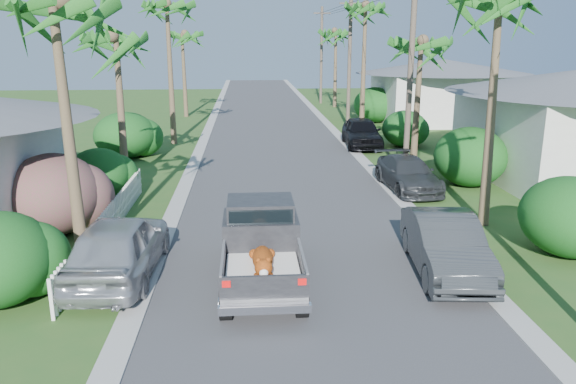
{
  "coord_description": "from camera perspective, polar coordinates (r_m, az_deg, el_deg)",
  "views": [
    {
      "loc": [
        -1.61,
        -11.67,
        6.07
      ],
      "look_at": [
        -0.36,
        5.35,
        1.4
      ],
      "focal_mm": 35.0,
      "sensor_mm": 36.0,
      "label": 1
    }
  ],
  "objects": [
    {
      "name": "palm_l_b",
      "position": [
        24.24,
        -17.16,
        14.83
      ],
      "size": [
        4.4,
        4.4,
        7.4
      ],
      "color": "brown",
      "rests_on": "ground"
    },
    {
      "name": "utility_pole_d",
      "position": [
        55.16,
        3.41,
        13.74
      ],
      "size": [
        1.6,
        0.26,
        9.0
      ],
      "color": "brown",
      "rests_on": "ground"
    },
    {
      "name": "parked_car_rm",
      "position": [
        23.76,
        12.07,
        1.8
      ],
      "size": [
        2.15,
        4.66,
        1.32
      ],
      "primitive_type": "imported",
      "rotation": [
        0.0,
        0.0,
        0.07
      ],
      "color": "#2F3134",
      "rests_on": "ground"
    },
    {
      "name": "curb_right",
      "position": [
        37.63,
        4.92,
        6.0
      ],
      "size": [
        0.6,
        100.0,
        0.06
      ],
      "primitive_type": "cube",
      "color": "#A5A39E",
      "rests_on": "ground"
    },
    {
      "name": "road",
      "position": [
        37.2,
        -1.67,
        5.91
      ],
      "size": [
        8.0,
        100.0,
        0.02
      ],
      "primitive_type": "cube",
      "color": "#38383A",
      "rests_on": "ground"
    },
    {
      "name": "palm_l_d",
      "position": [
        45.94,
        -10.7,
        15.5
      ],
      "size": [
        4.4,
        4.4,
        7.7
      ],
      "color": "brown",
      "rests_on": "ground"
    },
    {
      "name": "shrub_r_a",
      "position": [
        18.01,
        26.79,
        -2.25
      ],
      "size": [
        2.8,
        3.08,
        2.3
      ],
      "primitive_type": "ellipsoid",
      "color": "#154513",
      "rests_on": "ground"
    },
    {
      "name": "curb_left",
      "position": [
        37.26,
        -8.33,
        5.81
      ],
      "size": [
        0.6,
        100.0,
        0.06
      ],
      "primitive_type": "cube",
      "color": "#A5A39E",
      "rests_on": "ground"
    },
    {
      "name": "pickup_truck",
      "position": [
        14.59,
        -2.76,
        -5.01
      ],
      "size": [
        1.98,
        5.12,
        2.06
      ],
      "color": "black",
      "rests_on": "ground"
    },
    {
      "name": "shrub_l_d",
      "position": [
        30.74,
        -16.22,
        5.57
      ],
      "size": [
        3.2,
        3.52,
        2.4
      ],
      "primitive_type": "ellipsoid",
      "color": "#154513",
      "rests_on": "ground"
    },
    {
      "name": "picket_fence",
      "position": [
        18.58,
        -17.69,
        -2.89
      ],
      "size": [
        0.1,
        11.0,
        1.0
      ],
      "primitive_type": "cube",
      "color": "white",
      "rests_on": "ground"
    },
    {
      "name": "shrub_r_c",
      "position": [
        33.34,
        11.78,
        6.31
      ],
      "size": [
        2.6,
        2.86,
        2.1
      ],
      "primitive_type": "ellipsoid",
      "color": "#154513",
      "rests_on": "ground"
    },
    {
      "name": "palm_l_a",
      "position": [
        15.4,
        -22.63,
        17.4
      ],
      "size": [
        4.4,
        4.4,
        8.2
      ],
      "color": "brown",
      "rests_on": "ground"
    },
    {
      "name": "parked_car_rf",
      "position": [
        32.89,
        7.49,
        6.01
      ],
      "size": [
        2.23,
        5.0,
        1.67
      ],
      "primitive_type": "imported",
      "rotation": [
        0.0,
        0.0,
        -0.05
      ],
      "color": "black",
      "rests_on": "ground"
    },
    {
      "name": "palm_r_d",
      "position": [
        52.31,
        4.91,
        15.97
      ],
      "size": [
        4.4,
        4.4,
        8.0
      ],
      "color": "brown",
      "rests_on": "ground"
    },
    {
      "name": "utility_pole_c",
      "position": [
        40.35,
        6.26,
        13.12
      ],
      "size": [
        1.6,
        0.26,
        9.0
      ],
      "color": "brown",
      "rests_on": "ground"
    },
    {
      "name": "shrub_l_c",
      "position": [
        23.0,
        -18.68,
        1.75
      ],
      "size": [
        2.4,
        2.64,
        2.0
      ],
      "primitive_type": "ellipsoid",
      "color": "#154513",
      "rests_on": "ground"
    },
    {
      "name": "ground",
      "position": [
        13.25,
        3.31,
        -11.98
      ],
      "size": [
        120.0,
        120.0,
        0.0
      ],
      "primitive_type": "plane",
      "color": "#2E5821",
      "rests_on": "ground"
    },
    {
      "name": "parked_car_rn",
      "position": [
        15.56,
        15.71,
        -5.22
      ],
      "size": [
        2.06,
        4.8,
        1.54
      ],
      "primitive_type": "imported",
      "rotation": [
        0.0,
        0.0,
        -0.09
      ],
      "color": "#313537",
      "rests_on": "ground"
    },
    {
      "name": "palm_r_c",
      "position": [
        38.53,
        7.9,
        18.19
      ],
      "size": [
        4.4,
        4.4,
        9.4
      ],
      "color": "brown",
      "rests_on": "ground"
    },
    {
      "name": "palm_l_c",
      "position": [
        34.01,
        -12.22,
        18.08
      ],
      "size": [
        4.4,
        4.4,
        9.2
      ],
      "color": "brown",
      "rests_on": "ground"
    },
    {
      "name": "palm_r_b",
      "position": [
        27.91,
        13.35,
        14.66
      ],
      "size": [
        4.4,
        4.4,
        7.2
      ],
      "color": "brown",
      "rests_on": "ground"
    },
    {
      "name": "shrub_l_b",
      "position": [
        19.32,
        -22.74,
        -0.21
      ],
      "size": [
        3.0,
        3.3,
        2.6
      ],
      "primitive_type": "ellipsoid",
      "color": "#A31756",
      "rests_on": "ground"
    },
    {
      "name": "parked_car_ln",
      "position": [
        15.3,
        -16.81,
        -5.34
      ],
      "size": [
        2.19,
        5.04,
        1.69
      ],
      "primitive_type": "imported",
      "rotation": [
        0.0,
        0.0,
        3.1
      ],
      "color": "#ABADB2",
      "rests_on": "ground"
    },
    {
      "name": "shrub_r_b",
      "position": [
        25.01,
        18.02,
        3.43
      ],
      "size": [
        3.0,
        3.3,
        2.5
      ],
      "primitive_type": "ellipsoid",
      "color": "#154513",
      "rests_on": "ground"
    },
    {
      "name": "shrub_r_d",
      "position": [
        43.03,
        8.84,
        8.75
      ],
      "size": [
        3.2,
        3.52,
        2.6
      ],
      "primitive_type": "ellipsoid",
      "color": "#154513",
      "rests_on": "ground"
    },
    {
      "name": "utility_pole_b",
      "position": [
        25.75,
        12.33,
        11.68
      ],
      "size": [
        1.6,
        0.26,
        9.0
      ],
      "color": "brown",
      "rests_on": "ground"
    },
    {
      "name": "house_right_far",
      "position": [
        44.33,
        15.28,
        9.65
      ],
      "size": [
        9.0,
        8.0,
        4.6
      ],
      "color": "silver",
      "rests_on": "ground"
    }
  ]
}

